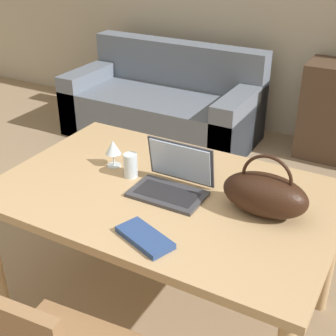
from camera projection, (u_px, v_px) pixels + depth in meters
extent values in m
cube|color=tan|center=(165.00, 194.00, 2.11)|extent=(1.52, 0.98, 0.04)
cylinder|color=tan|center=(102.00, 185.00, 2.92)|extent=(0.06, 0.06, 0.70)
cylinder|color=tan|center=(330.00, 254.00, 2.32)|extent=(0.06, 0.06, 0.70)
cube|color=slate|center=(161.00, 115.00, 4.31)|extent=(1.72, 0.85, 0.42)
cube|color=slate|center=(178.00, 63.00, 4.37)|extent=(1.72, 0.20, 0.40)
cube|color=slate|center=(94.00, 95.00, 4.61)|extent=(0.20, 0.85, 0.56)
cube|color=slate|center=(239.00, 124.00, 3.96)|extent=(0.20, 0.85, 0.56)
cube|color=#38383D|center=(167.00, 194.00, 2.06)|extent=(0.32, 0.20, 0.02)
cube|color=black|center=(167.00, 193.00, 2.05)|extent=(0.28, 0.13, 0.00)
cube|color=#38383D|center=(181.00, 162.00, 2.11)|extent=(0.32, 0.04, 0.20)
cube|color=silver|center=(180.00, 162.00, 2.10)|extent=(0.30, 0.04, 0.18)
cylinder|color=silver|center=(131.00, 165.00, 2.19)|extent=(0.07, 0.07, 0.12)
cylinder|color=silver|center=(114.00, 165.00, 2.31)|extent=(0.07, 0.07, 0.01)
cylinder|color=silver|center=(114.00, 159.00, 2.29)|extent=(0.01, 0.01, 0.06)
cone|color=silver|center=(113.00, 147.00, 2.26)|extent=(0.08, 0.08, 0.07)
ellipsoid|color=black|center=(265.00, 195.00, 1.90)|extent=(0.36, 0.19, 0.18)
torus|color=black|center=(267.00, 179.00, 1.87)|extent=(0.21, 0.01, 0.21)
cube|color=navy|center=(145.00, 237.00, 1.78)|extent=(0.26, 0.19, 0.02)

